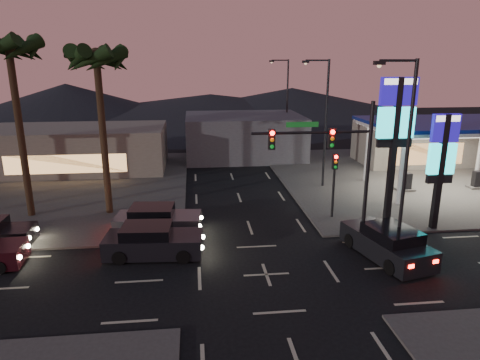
{
  "coord_description": "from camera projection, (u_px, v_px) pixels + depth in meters",
  "views": [
    {
      "loc": [
        -3.29,
        -18.25,
        9.92
      ],
      "look_at": [
        -0.59,
        6.21,
        3.0
      ],
      "focal_mm": 32.0,
      "sensor_mm": 36.0,
      "label": 1
    }
  ],
  "objects": [
    {
      "name": "hill_right",
      "position": [
        292.0,
        102.0,
        78.82
      ],
      "size": [
        50.0,
        50.0,
        5.0
      ],
      "primitive_type": "cone",
      "color": "black",
      "rests_on": "ground"
    },
    {
      "name": "traffic_signal_mast",
      "position": [
        335.0,
        157.0,
        21.38
      ],
      "size": [
        6.1,
        0.39,
        8.0
      ],
      "color": "black",
      "rests_on": "ground"
    },
    {
      "name": "pylon_sign_tall",
      "position": [
        396.0,
        123.0,
        24.93
      ],
      "size": [
        2.2,
        0.35,
        9.0
      ],
      "color": "black",
      "rests_on": "ground"
    },
    {
      "name": "streetlight_far",
      "position": [
        285.0,
        100.0,
        46.46
      ],
      "size": [
        2.14,
        0.25,
        10.0
      ],
      "color": "black",
      "rests_on": "ground"
    },
    {
      "name": "pylon_sign_short",
      "position": [
        442.0,
        154.0,
        24.71
      ],
      "size": [
        1.6,
        0.35,
        7.0
      ],
      "color": "black",
      "rests_on": "ground"
    },
    {
      "name": "hill_left",
      "position": [
        67.0,
        101.0,
        74.45
      ],
      "size": [
        40.0,
        40.0,
        6.0
      ],
      "primitive_type": "cone",
      "color": "black",
      "rests_on": "ground"
    },
    {
      "name": "car_lane_b_front",
      "position": [
        157.0,
        221.0,
        25.23
      ],
      "size": [
        5.24,
        2.53,
        1.66
      ],
      "color": "#565659",
      "rests_on": "ground"
    },
    {
      "name": "building_far_west",
      "position": [
        77.0,
        149.0,
        39.52
      ],
      "size": [
        16.0,
        8.0,
        4.0
      ],
      "primitive_type": "cube",
      "color": "#726B5B",
      "rests_on": "ground"
    },
    {
      "name": "convenience_store",
      "position": [
        411.0,
        144.0,
        41.96
      ],
      "size": [
        10.0,
        6.0,
        4.0
      ],
      "primitive_type": "cube",
      "color": "#726B5B",
      "rests_on": "ground"
    },
    {
      "name": "car_lane_a_front",
      "position": [
        152.0,
        242.0,
        22.32
      ],
      "size": [
        5.29,
        2.48,
        1.68
      ],
      "color": "black",
      "rests_on": "ground"
    },
    {
      "name": "palm_a",
      "position": [
        97.0,
        68.0,
        26.08
      ],
      "size": [
        4.41,
        4.41,
        10.86
      ],
      "color": "black",
      "rests_on": "ground"
    },
    {
      "name": "ground",
      "position": [
        266.0,
        275.0,
        20.5
      ],
      "size": [
        140.0,
        140.0,
        0.0
      ],
      "primitive_type": "plane",
      "color": "black",
      "rests_on": "ground"
    },
    {
      "name": "streetlight_mid",
      "position": [
        324.0,
        116.0,
        33.07
      ],
      "size": [
        2.14,
        0.25,
        10.0
      ],
      "color": "black",
      "rests_on": "ground"
    },
    {
      "name": "palm_b",
      "position": [
        10.0,
        59.0,
        25.41
      ],
      "size": [
        4.41,
        4.41,
        11.46
      ],
      "color": "black",
      "rests_on": "ground"
    },
    {
      "name": "pedestal_signal",
      "position": [
        334.0,
        175.0,
        26.97
      ],
      "size": [
        0.32,
        0.39,
        4.3
      ],
      "color": "black",
      "rests_on": "ground"
    },
    {
      "name": "suv_station",
      "position": [
        387.0,
        243.0,
        22.06
      ],
      "size": [
        3.39,
        5.61,
        1.76
      ],
      "color": "black",
      "rests_on": "ground"
    },
    {
      "name": "building_far_mid",
      "position": [
        244.0,
        136.0,
        44.99
      ],
      "size": [
        12.0,
        9.0,
        4.4
      ],
      "primitive_type": "cube",
      "color": "#4C4C51",
      "rests_on": "ground"
    },
    {
      "name": "streetlight_near",
      "position": [
        404.0,
        150.0,
        20.63
      ],
      "size": [
        2.14,
        0.25,
        10.0
      ],
      "color": "black",
      "rests_on": "ground"
    },
    {
      "name": "corner_lot_ne",
      "position": [
        415.0,
        177.0,
        37.49
      ],
      "size": [
        24.0,
        24.0,
        0.12
      ],
      "primitive_type": "cube",
      "color": "#47443F",
      "rests_on": "ground"
    },
    {
      "name": "hill_center",
      "position": [
        211.0,
        105.0,
        77.36
      ],
      "size": [
        60.0,
        60.0,
        4.0
      ],
      "primitive_type": "cone",
      "color": "black",
      "rests_on": "ground"
    },
    {
      "name": "gas_station",
      "position": [
        449.0,
        126.0,
        32.3
      ],
      "size": [
        12.2,
        8.2,
        5.47
      ],
      "color": "silver",
      "rests_on": "ground"
    },
    {
      "name": "corner_lot_nw",
      "position": [
        35.0,
        188.0,
        34.1
      ],
      "size": [
        24.0,
        24.0,
        0.12
      ],
      "primitive_type": "cube",
      "color": "#47443F",
      "rests_on": "ground"
    }
  ]
}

